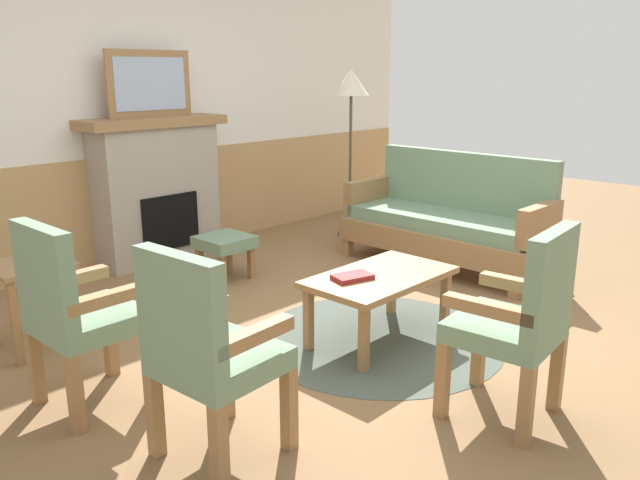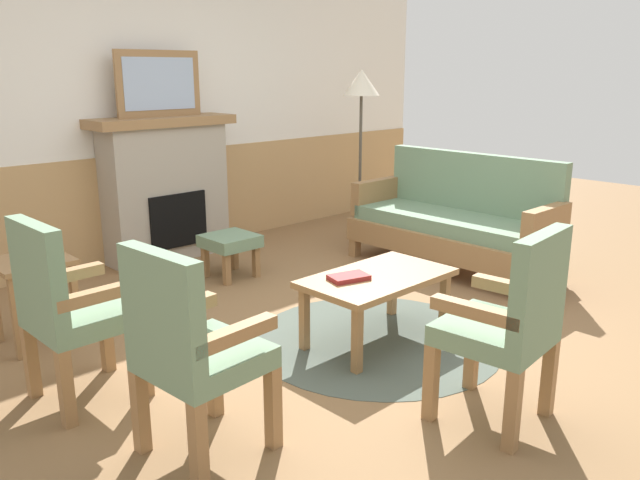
% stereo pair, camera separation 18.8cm
% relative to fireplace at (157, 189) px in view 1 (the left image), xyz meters
% --- Properties ---
extents(ground_plane, '(14.00, 14.00, 0.00)m').
position_rel_fireplace_xyz_m(ground_plane, '(0.00, -2.35, -0.65)').
color(ground_plane, olive).
extents(wall_back, '(7.20, 0.14, 2.70)m').
position_rel_fireplace_xyz_m(wall_back, '(0.00, 0.25, 0.66)').
color(wall_back, white).
rests_on(wall_back, ground_plane).
extents(fireplace, '(1.30, 0.44, 1.28)m').
position_rel_fireplace_xyz_m(fireplace, '(0.00, 0.00, 0.00)').
color(fireplace, '#A39989').
rests_on(fireplace, ground_plane).
extents(framed_picture, '(0.80, 0.04, 0.56)m').
position_rel_fireplace_xyz_m(framed_picture, '(0.00, 0.00, 0.91)').
color(framed_picture, olive).
rests_on(framed_picture, fireplace).
extents(couch, '(0.70, 1.80, 0.98)m').
position_rel_fireplace_xyz_m(couch, '(1.61, -2.00, -0.26)').
color(couch, olive).
rests_on(couch, ground_plane).
extents(coffee_table, '(0.96, 0.56, 0.44)m').
position_rel_fireplace_xyz_m(coffee_table, '(-0.04, -2.56, -0.27)').
color(coffee_table, olive).
rests_on(coffee_table, ground_plane).
extents(round_rug, '(1.58, 1.58, 0.01)m').
position_rel_fireplace_xyz_m(round_rug, '(-0.04, -2.56, -0.65)').
color(round_rug, '#4C564C').
rests_on(round_rug, ground_plane).
extents(book_on_table, '(0.27, 0.21, 0.03)m').
position_rel_fireplace_xyz_m(book_on_table, '(-0.24, -2.49, -0.20)').
color(book_on_table, maroon).
rests_on(book_on_table, coffee_table).
extents(footstool, '(0.40, 0.40, 0.36)m').
position_rel_fireplace_xyz_m(footstool, '(0.06, -0.86, -0.37)').
color(footstool, olive).
rests_on(footstool, ground_plane).
extents(armchair_near_fireplace, '(0.51, 0.51, 0.98)m').
position_rel_fireplace_xyz_m(armchair_near_fireplace, '(-1.57, -2.82, -0.11)').
color(armchair_near_fireplace, olive).
rests_on(armchair_near_fireplace, ground_plane).
extents(armchair_by_window_left, '(0.49, 0.49, 0.98)m').
position_rel_fireplace_xyz_m(armchair_by_window_left, '(-1.74, -1.97, -0.11)').
color(armchair_by_window_left, olive).
rests_on(armchair_by_window_left, ground_plane).
extents(armchair_front_left, '(0.52, 0.52, 0.98)m').
position_rel_fireplace_xyz_m(armchair_front_left, '(-0.33, -3.63, -0.11)').
color(armchair_front_left, olive).
rests_on(armchair_front_left, ground_plane).
extents(side_table, '(0.44, 0.44, 0.55)m').
position_rel_fireplace_xyz_m(side_table, '(-1.60, -1.08, -0.22)').
color(side_table, olive).
rests_on(side_table, ground_plane).
extents(floor_lamp_by_couch, '(0.36, 0.36, 1.68)m').
position_rel_fireplace_xyz_m(floor_lamp_by_couch, '(1.84, -0.68, 0.80)').
color(floor_lamp_by_couch, '#332D28').
rests_on(floor_lamp_by_couch, ground_plane).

